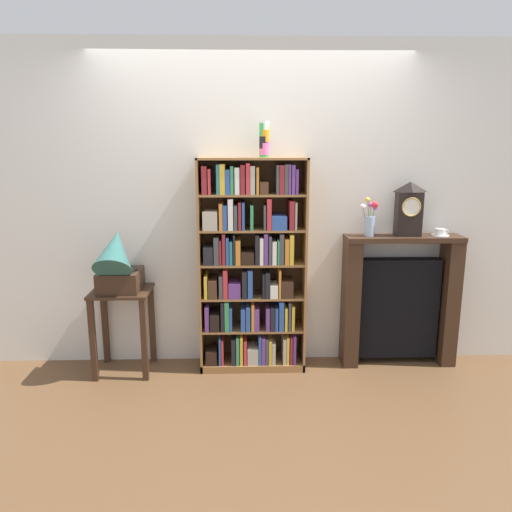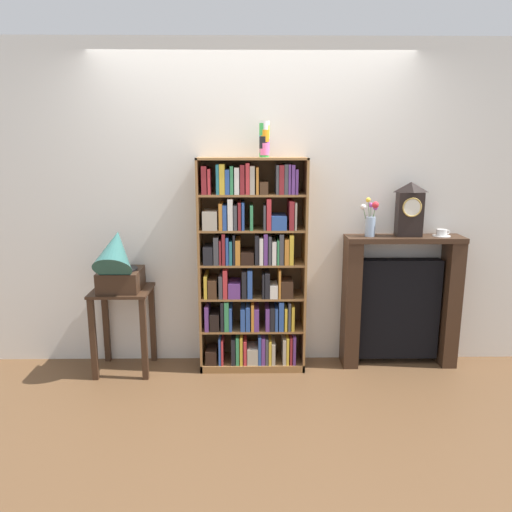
% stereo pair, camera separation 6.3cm
% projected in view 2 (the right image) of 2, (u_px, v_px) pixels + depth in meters
% --- Properties ---
extents(ground_plane, '(7.56, 6.40, 0.02)m').
position_uv_depth(ground_plane, '(253.00, 371.00, 4.02)').
color(ground_plane, brown).
extents(wall_back, '(4.56, 0.08, 2.60)m').
position_uv_depth(wall_back, '(263.00, 207.00, 4.01)').
color(wall_back, silver).
rests_on(wall_back, ground).
extents(bookshelf, '(0.84, 0.30, 1.70)m').
position_uv_depth(bookshelf, '(251.00, 270.00, 3.92)').
color(bookshelf, olive).
rests_on(bookshelf, ground).
extents(cup_stack, '(0.08, 0.08, 0.27)m').
position_uv_depth(cup_stack, '(264.00, 139.00, 3.73)').
color(cup_stack, green).
rests_on(cup_stack, bookshelf).
extents(side_table_left, '(0.46, 0.41, 0.68)m').
position_uv_depth(side_table_left, '(123.00, 313.00, 3.93)').
color(side_table_left, '#382316').
rests_on(side_table_left, ground).
extents(gramophone, '(0.31, 0.50, 0.56)m').
position_uv_depth(gramophone, '(117.00, 262.00, 3.77)').
color(gramophone, '#382316').
rests_on(gramophone, side_table_left).
extents(fireplace_mantel, '(0.93, 0.24, 1.09)m').
position_uv_depth(fireplace_mantel, '(400.00, 302.00, 4.05)').
color(fireplace_mantel, '#382316').
rests_on(fireplace_mantel, ground).
extents(mantel_clock, '(0.20, 0.12, 0.43)m').
position_uv_depth(mantel_clock, '(410.00, 209.00, 3.86)').
color(mantel_clock, black).
rests_on(mantel_clock, fireplace_mantel).
extents(flower_vase, '(0.14, 0.08, 0.31)m').
position_uv_depth(flower_vase, '(370.00, 220.00, 3.88)').
color(flower_vase, '#99B2D1').
rests_on(flower_vase, fireplace_mantel).
extents(teacup_with_saucer, '(0.14, 0.14, 0.06)m').
position_uv_depth(teacup_with_saucer, '(442.00, 233.00, 3.91)').
color(teacup_with_saucer, white).
rests_on(teacup_with_saucer, fireplace_mantel).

